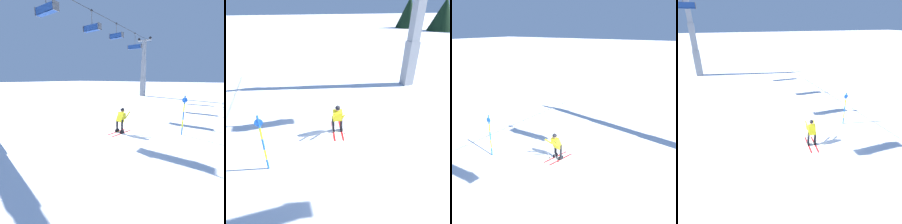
% 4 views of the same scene
% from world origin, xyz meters
% --- Properties ---
extents(ground_plane, '(260.00, 260.00, 0.00)m').
position_xyz_m(ground_plane, '(0.00, 0.00, 0.00)').
color(ground_plane, white).
extents(skier_carving_main, '(1.75, 0.86, 1.61)m').
position_xyz_m(skier_carving_main, '(-0.72, -0.28, 0.85)').
color(skier_carving_main, red).
rests_on(skier_carving_main, ground_plane).
extents(lift_tower_far, '(0.81, 2.48, 10.10)m').
position_xyz_m(lift_tower_far, '(19.02, 6.69, 4.16)').
color(lift_tower_far, gray).
rests_on(lift_tower_far, ground_plane).
extents(haul_cable, '(30.44, 0.05, 0.05)m').
position_xyz_m(haul_cable, '(6.80, 6.69, 9.94)').
color(haul_cable, black).
extents(chairlift_seat_nearest, '(0.61, 2.28, 1.97)m').
position_xyz_m(chairlift_seat_nearest, '(-0.31, 6.69, 8.33)').
color(chairlift_seat_nearest, black).
extents(chairlift_seat_second, '(0.61, 2.05, 2.03)m').
position_xyz_m(chairlift_seat_second, '(5.00, 6.69, 8.29)').
color(chairlift_seat_second, black).
extents(chairlift_seat_middle, '(0.61, 1.87, 1.83)m').
position_xyz_m(chairlift_seat_middle, '(9.75, 6.69, 8.48)').
color(chairlift_seat_middle, black).
extents(chairlift_seat_fourth, '(0.61, 2.28, 2.32)m').
position_xyz_m(chairlift_seat_fourth, '(15.18, 6.69, 8.01)').
color(chairlift_seat_fourth, black).
extents(trail_marker_pole, '(0.07, 0.28, 2.28)m').
position_xyz_m(trail_marker_pole, '(0.80, -3.46, 1.22)').
color(trail_marker_pole, blue).
rests_on(trail_marker_pole, ground_plane).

